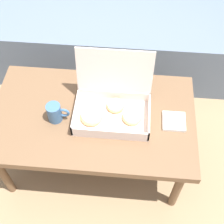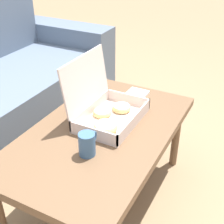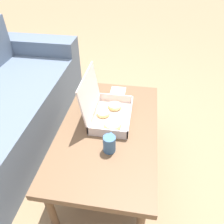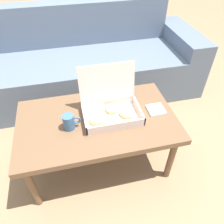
% 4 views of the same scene
% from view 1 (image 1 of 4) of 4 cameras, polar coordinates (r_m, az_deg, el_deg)
% --- Properties ---
extents(ground_plane, '(12.00, 12.00, 0.00)m').
position_cam_1_polar(ground_plane, '(2.04, -2.33, -3.79)').
color(ground_plane, '#937756').
extents(couch, '(2.39, 0.82, 0.82)m').
position_cam_1_polar(couch, '(2.37, -0.30, 16.72)').
color(couch, slate).
rests_on(couch, ground_plane).
extents(coffee_table, '(1.03, 0.61, 0.44)m').
position_cam_1_polar(coffee_table, '(1.61, -3.51, -1.54)').
color(coffee_table, brown).
rests_on(coffee_table, ground_plane).
extents(pastry_box, '(0.37, 0.29, 0.31)m').
position_cam_1_polar(pastry_box, '(1.53, -0.10, 1.23)').
color(pastry_box, silver).
rests_on(pastry_box, coffee_table).
extents(coffee_mug, '(0.11, 0.07, 0.10)m').
position_cam_1_polar(coffee_mug, '(1.54, -10.38, -0.12)').
color(coffee_mug, '#3D6693').
rests_on(coffee_mug, coffee_table).
extents(napkin_stack, '(0.11, 0.11, 0.02)m').
position_cam_1_polar(napkin_stack, '(1.57, 11.26, -1.68)').
color(napkin_stack, white).
rests_on(napkin_stack, coffee_table).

